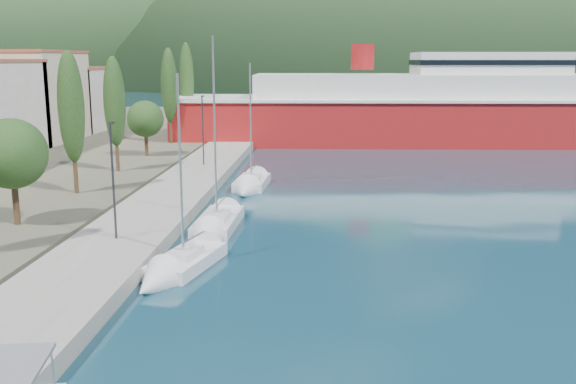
{
  "coord_description": "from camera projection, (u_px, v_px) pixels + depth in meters",
  "views": [
    {
      "loc": [
        1.93,
        -17.05,
        9.93
      ],
      "look_at": [
        0.0,
        14.0,
        3.5
      ],
      "focal_mm": 40.0,
      "sensor_mm": 36.0,
      "label": 1
    }
  ],
  "objects": [
    {
      "name": "sailboat_near",
      "position": [
        170.0,
        272.0,
        29.65
      ],
      "size": [
        3.76,
        7.36,
        10.15
      ],
      "color": "silver",
      "rests_on": "ground"
    },
    {
      "name": "sailboat_far",
      "position": [
        248.0,
        187.0,
        49.3
      ],
      "size": [
        2.63,
        7.3,
        10.59
      ],
      "color": "silver",
      "rests_on": "ground"
    },
    {
      "name": "tree_row",
      "position": [
        96.0,
        113.0,
        48.81
      ],
      "size": [
        3.97,
        64.14,
        11.32
      ],
      "color": "#47301E",
      "rests_on": "land_strip"
    },
    {
      "name": "quay",
      "position": [
        170.0,
        199.0,
        44.67
      ],
      "size": [
        5.0,
        88.0,
        0.8
      ],
      "primitive_type": "cube",
      "color": "gray",
      "rests_on": "ground"
    },
    {
      "name": "ferry",
      "position": [
        434.0,
        112.0,
        77.69
      ],
      "size": [
        62.83,
        15.58,
        12.39
      ],
      "color": "maroon",
      "rests_on": "ground"
    },
    {
      "name": "lamp_posts",
      "position": [
        119.0,
        173.0,
        33.72
      ],
      "size": [
        0.15,
        45.31,
        6.06
      ],
      "color": "#2D2D33",
      "rests_on": "quay"
    },
    {
      "name": "sailboat_mid",
      "position": [
        211.0,
        231.0,
        36.66
      ],
      "size": [
        2.43,
        8.5,
        12.15
      ],
      "color": "silver",
      "rests_on": "ground"
    },
    {
      "name": "ground",
      "position": [
        319.0,
        107.0,
        136.08
      ],
      "size": [
        1400.0,
        1400.0,
        0.0
      ],
      "primitive_type": "plane",
      "color": "#143B4B"
    }
  ]
}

